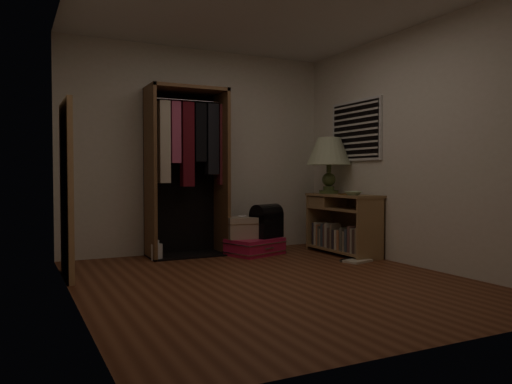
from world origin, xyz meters
TOP-DOWN VIEW (x-y plane):
  - ground at (0.00, 0.00)m, footprint 4.00×4.00m
  - room_walls at (0.08, 0.04)m, footprint 3.52×4.02m
  - console_bookshelf at (1.54, 1.04)m, footprint 0.42×1.12m
  - open_wardrobe at (-0.22, 1.77)m, footprint 0.99×0.50m
  - floor_mirror at (-1.70, 1.00)m, footprint 0.06×0.80m
  - pink_suitcase at (0.53, 1.45)m, footprint 0.79×0.68m
  - train_case at (0.39, 1.52)m, footprint 0.42×0.32m
  - black_bag at (0.71, 1.47)m, footprint 0.45×0.38m
  - table_lamp at (1.54, 1.32)m, footprint 0.59×0.59m
  - brass_tray at (1.54, 0.91)m, footprint 0.29×0.29m
  - ceramic_bowl at (1.49, 0.73)m, footprint 0.25×0.25m
  - white_jug at (-0.67, 1.60)m, footprint 0.14×0.14m
  - floor_book at (1.35, 0.50)m, footprint 0.36×0.32m

SIDE VIEW (x-z plane):
  - ground at x=0.00m, z-range 0.00..0.00m
  - floor_book at x=1.35m, z-range 0.00..0.03m
  - white_jug at x=-0.67m, z-range -0.02..0.22m
  - pink_suitcase at x=0.53m, z-range 0.00..0.20m
  - train_case at x=0.39m, z-range 0.20..0.48m
  - console_bookshelf at x=1.54m, z-range 0.01..0.76m
  - black_bag at x=0.71m, z-range 0.21..0.63m
  - brass_tray at x=1.54m, z-range 0.75..0.76m
  - ceramic_bowl at x=1.49m, z-range 0.75..0.80m
  - floor_mirror at x=-1.70m, z-range 0.00..1.70m
  - open_wardrobe at x=-0.22m, z-range 0.19..2.24m
  - table_lamp at x=1.54m, z-range 0.92..1.65m
  - room_walls at x=0.08m, z-range 0.20..2.80m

